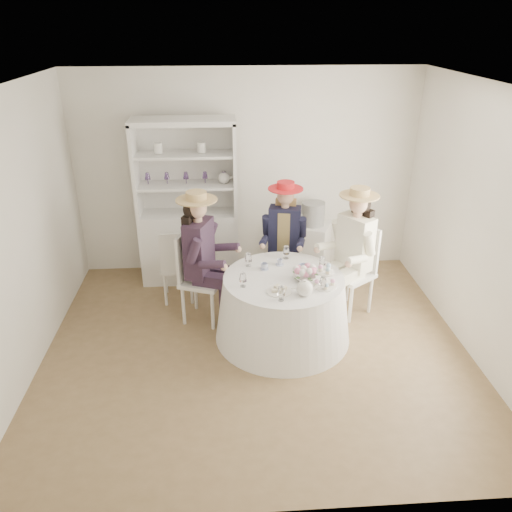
{
  "coord_description": "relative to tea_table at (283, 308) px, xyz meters",
  "views": [
    {
      "loc": [
        -0.31,
        -4.43,
        3.24
      ],
      "look_at": [
        0.0,
        0.1,
        1.05
      ],
      "focal_mm": 35.0,
      "sensor_mm": 36.0,
      "label": 1
    }
  ],
  "objects": [
    {
      "name": "cupcake_stand",
      "position": [
        0.4,
        -0.22,
        0.46
      ],
      "size": [
        0.25,
        0.25,
        0.23
      ],
      "rotation": [
        0.0,
        0.0,
        -0.3
      ],
      "color": "white",
      "rests_on": "tea_table"
    },
    {
      "name": "spare_chair",
      "position": [
        -1.21,
        0.85,
        0.15
      ],
      "size": [
        0.43,
        0.43,
        0.96
      ],
      "rotation": [
        0.0,
        0.0,
        3.22
      ],
      "color": "silver",
      "rests_on": "ground"
    },
    {
      "name": "hutch",
      "position": [
        -1.07,
        1.48,
        0.39
      ],
      "size": [
        1.29,
        0.54,
        2.14
      ],
      "rotation": [
        0.0,
        0.0,
        0.06
      ],
      "color": "silver",
      "rests_on": "ground"
    },
    {
      "name": "ground",
      "position": [
        -0.3,
        -0.2,
        -0.37
      ],
      "size": [
        4.5,
        4.5,
        0.0
      ],
      "primitive_type": "plane",
      "color": "brown",
      "rests_on": "ground"
    },
    {
      "name": "guest_left",
      "position": [
        -0.87,
        0.42,
        0.52
      ],
      "size": [
        0.65,
        0.59,
        1.57
      ],
      "rotation": [
        0.0,
        0.0,
        1.21
      ],
      "color": "silver",
      "rests_on": "ground"
    },
    {
      "name": "hatbox",
      "position": [
        0.57,
        1.55,
        0.49
      ],
      "size": [
        0.33,
        0.33,
        0.31
      ],
      "primitive_type": "cylinder",
      "rotation": [
        0.0,
        0.0,
        -0.06
      ],
      "color": "black",
      "rests_on": "side_table"
    },
    {
      "name": "teacup_b",
      "position": [
        -0.01,
        0.3,
        0.4
      ],
      "size": [
        0.08,
        0.08,
        0.06
      ],
      "primitive_type": "imported",
      "rotation": [
        0.0,
        0.0,
        0.39
      ],
      "color": "white",
      "rests_on": "tea_table"
    },
    {
      "name": "wall_left",
      "position": [
        -2.55,
        -0.2,
        0.98
      ],
      "size": [
        0.0,
        4.5,
        4.5
      ],
      "primitive_type": "plane",
      "rotation": [
        1.57,
        0.0,
        1.57
      ],
      "color": "silver",
      "rests_on": "ground"
    },
    {
      "name": "stemware_set",
      "position": [
        0.0,
        -0.0,
        0.45
      ],
      "size": [
        0.96,
        1.0,
        0.15
      ],
      "color": "white",
      "rests_on": "tea_table"
    },
    {
      "name": "teacup_a",
      "position": [
        -0.19,
        0.2,
        0.4
      ],
      "size": [
        0.11,
        0.11,
        0.06
      ],
      "primitive_type": "imported",
      "rotation": [
        0.0,
        0.0,
        0.39
      ],
      "color": "white",
      "rests_on": "tea_table"
    },
    {
      "name": "flower_arrangement",
      "position": [
        0.22,
        -0.05,
        0.47
      ],
      "size": [
        0.2,
        0.2,
        0.07
      ],
      "rotation": [
        0.0,
        0.0,
        -0.28
      ],
      "color": "pink",
      "rests_on": "tea_table"
    },
    {
      "name": "guest_mid",
      "position": [
        0.12,
        0.97,
        0.47
      ],
      "size": [
        0.56,
        0.59,
        1.48
      ],
      "rotation": [
        0.0,
        0.0,
        -0.22
      ],
      "color": "silver",
      "rests_on": "ground"
    },
    {
      "name": "wall_right",
      "position": [
        1.95,
        -0.2,
        0.98
      ],
      "size": [
        0.0,
        4.5,
        4.5
      ],
      "primitive_type": "plane",
      "rotation": [
        1.57,
        0.0,
        -1.57
      ],
      "color": "silver",
      "rests_on": "ground"
    },
    {
      "name": "tea_table",
      "position": [
        0.0,
        0.0,
        0.0
      ],
      "size": [
        1.49,
        1.49,
        0.74
      ],
      "rotation": [
        0.0,
        0.0,
        -0.31
      ],
      "color": "white",
      "rests_on": "ground"
    },
    {
      "name": "ceiling",
      "position": [
        -0.3,
        -0.2,
        2.33
      ],
      "size": [
        4.5,
        4.5,
        0.0
      ],
      "primitive_type": "plane",
      "rotation": [
        3.14,
        0.0,
        0.0
      ],
      "color": "white",
      "rests_on": "wall_back"
    },
    {
      "name": "wall_front",
      "position": [
        -0.3,
        -2.2,
        0.98
      ],
      "size": [
        4.5,
        0.0,
        4.5
      ],
      "primitive_type": "plane",
      "rotation": [
        -1.57,
        0.0,
        0.0
      ],
      "color": "silver",
      "rests_on": "ground"
    },
    {
      "name": "side_table",
      "position": [
        0.57,
        1.55,
        -0.01
      ],
      "size": [
        0.6,
        0.6,
        0.71
      ],
      "primitive_type": "cube",
      "rotation": [
        0.0,
        0.0,
        -0.42
      ],
      "color": "silver",
      "rests_on": "ground"
    },
    {
      "name": "flower_bowl",
      "position": [
        0.21,
        -0.09,
        0.4
      ],
      "size": [
        0.29,
        0.29,
        0.05
      ],
      "primitive_type": "imported",
      "rotation": [
        0.0,
        0.0,
        0.39
      ],
      "color": "white",
      "rests_on": "tea_table"
    },
    {
      "name": "sandwich_plate",
      "position": [
        -0.08,
        -0.3,
        0.39
      ],
      "size": [
        0.26,
        0.26,
        0.06
      ],
      "rotation": [
        0.0,
        0.0,
        -0.18
      ],
      "color": "white",
      "rests_on": "tea_table"
    },
    {
      "name": "wall_back",
      "position": [
        -0.3,
        1.8,
        0.98
      ],
      "size": [
        4.5,
        0.0,
        4.5
      ],
      "primitive_type": "plane",
      "rotation": [
        1.57,
        0.0,
        0.0
      ],
      "color": "silver",
      "rests_on": "ground"
    },
    {
      "name": "table_teapot",
      "position": [
        0.16,
        -0.38,
        0.45
      ],
      "size": [
        0.23,
        0.17,
        0.18
      ],
      "rotation": [
        0.0,
        0.0,
        0.26
      ],
      "color": "white",
      "rests_on": "tea_table"
    },
    {
      "name": "guest_right",
      "position": [
        0.85,
        0.46,
        0.51
      ],
      "size": [
        0.67,
        0.63,
        1.56
      ],
      "rotation": [
        0.0,
        0.0,
        -0.95
      ],
      "color": "silver",
      "rests_on": "ground"
    },
    {
      "name": "teacup_c",
      "position": [
        0.22,
        0.13,
        0.41
      ],
      "size": [
        0.11,
        0.11,
        0.07
      ],
      "primitive_type": "imported",
      "rotation": [
        0.0,
        0.0,
        0.17
      ],
      "color": "white",
      "rests_on": "tea_table"
    }
  ]
}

